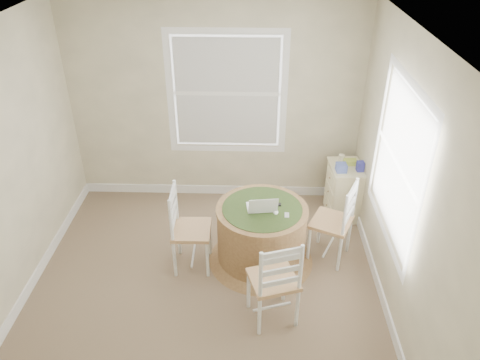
{
  "coord_description": "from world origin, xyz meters",
  "views": [
    {
      "loc": [
        0.48,
        -3.58,
        3.48
      ],
      "look_at": [
        0.35,
        0.45,
        1.03
      ],
      "focal_mm": 35.0,
      "sensor_mm": 36.0,
      "label": 1
    }
  ],
  "objects_px": {
    "corner_chest": "(344,191)",
    "chair_left": "(192,230)",
    "chair_near": "(273,279)",
    "laptop": "(262,207)",
    "round_table": "(261,232)",
    "chair_right": "(331,222)"
  },
  "relations": [
    {
      "from": "corner_chest",
      "to": "chair_left",
      "type": "bearing_deg",
      "value": -154.36
    },
    {
      "from": "chair_near",
      "to": "laptop",
      "type": "relative_size",
      "value": 2.86
    },
    {
      "from": "chair_near",
      "to": "laptop",
      "type": "bearing_deg",
      "value": -100.07
    },
    {
      "from": "round_table",
      "to": "corner_chest",
      "type": "bearing_deg",
      "value": 45.16
    },
    {
      "from": "round_table",
      "to": "chair_right",
      "type": "relative_size",
      "value": 1.21
    },
    {
      "from": "laptop",
      "to": "chair_near",
      "type": "bearing_deg",
      "value": 90.27
    },
    {
      "from": "chair_left",
      "to": "chair_right",
      "type": "xyz_separation_m",
      "value": [
        1.5,
        0.19,
        0.0
      ]
    },
    {
      "from": "round_table",
      "to": "chair_left",
      "type": "xyz_separation_m",
      "value": [
        -0.74,
        -0.1,
        0.09
      ]
    },
    {
      "from": "chair_left",
      "to": "chair_near",
      "type": "xyz_separation_m",
      "value": [
        0.84,
        -0.72,
        0.0
      ]
    },
    {
      "from": "laptop",
      "to": "chair_right",
      "type": "bearing_deg",
      "value": -179.13
    },
    {
      "from": "round_table",
      "to": "chair_right",
      "type": "height_order",
      "value": "chair_right"
    },
    {
      "from": "round_table",
      "to": "chair_near",
      "type": "bearing_deg",
      "value": -79.62
    },
    {
      "from": "chair_left",
      "to": "chair_near",
      "type": "relative_size",
      "value": 1.0
    },
    {
      "from": "chair_right",
      "to": "chair_left",
      "type": "bearing_deg",
      "value": -57.6
    },
    {
      "from": "chair_near",
      "to": "laptop",
      "type": "height_order",
      "value": "chair_near"
    },
    {
      "from": "chair_left",
      "to": "laptop",
      "type": "relative_size",
      "value": 2.86
    },
    {
      "from": "chair_left",
      "to": "chair_right",
      "type": "bearing_deg",
      "value": -83.72
    },
    {
      "from": "laptop",
      "to": "corner_chest",
      "type": "height_order",
      "value": "laptop"
    },
    {
      "from": "chair_left",
      "to": "corner_chest",
      "type": "height_order",
      "value": "chair_left"
    },
    {
      "from": "laptop",
      "to": "corner_chest",
      "type": "relative_size",
      "value": 0.48
    },
    {
      "from": "chair_near",
      "to": "chair_right",
      "type": "bearing_deg",
      "value": -143.18
    },
    {
      "from": "chair_left",
      "to": "corner_chest",
      "type": "relative_size",
      "value": 1.37
    }
  ]
}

